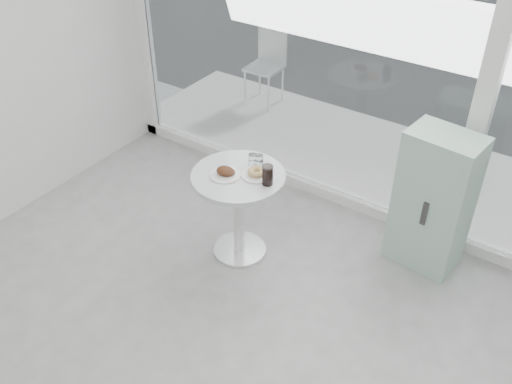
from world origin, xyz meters
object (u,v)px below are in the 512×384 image
Objects in this scene: plate_fritter at (226,173)px; main_table at (239,198)px; water_tumbler_a at (253,162)px; cola_glass at (268,175)px; plate_donut at (257,173)px; water_tumbler_b at (259,162)px; mint_cabinet at (433,201)px; patio_chair at (268,61)px.

main_table is at bearing 41.71° from plate_fritter.
cola_glass is (0.22, -0.12, 0.03)m from water_tumbler_a.
water_tumbler_b is at bearing 115.05° from plate_donut.
plate_fritter is 1.00× the size of plate_donut.
plate_fritter reaches higher than main_table.
main_table is at bearing -113.54° from water_tumbler_b.
plate_fritter reaches higher than plate_donut.
mint_cabinet reaches higher than main_table.
main_table is 0.66× the size of mint_cabinet.
cola_glass is at bearing -29.93° from water_tumbler_a.
patio_chair is at bearing 121.42° from plate_donut.
mint_cabinet is at bearing 31.08° from plate_donut.
water_tumbler_b is at bearing 66.46° from main_table.
water_tumbler_b reaches higher than plate_donut.
water_tumbler_a is (0.10, 0.21, 0.02)m from plate_fritter.
patio_chair is 5.61× the size of cola_glass.
mint_cabinet is 4.88× the size of plate_donut.
patio_chair reaches higher than water_tumbler_a.
mint_cabinet is 3.02m from patio_chair.
mint_cabinet reaches higher than water_tumbler_b.
plate_donut is at bearing 159.91° from cola_glass.
patio_chair is at bearing 123.18° from cola_glass.
plate_donut is (-1.16, -0.70, 0.21)m from mint_cabinet.
plate_fritter is 0.27m from water_tumbler_b.
water_tumbler_b is (0.14, 0.23, 0.02)m from plate_fritter.
main_table is 0.31m from water_tumbler_a.
water_tumbler_b is 0.71× the size of cola_glass.
cola_glass is (0.13, -0.05, 0.05)m from plate_donut.
plate_donut is (1.40, -2.29, 0.24)m from patio_chair.
water_tumbler_b is (1.35, -2.19, 0.27)m from patio_chair.
cola_glass is at bearing -39.79° from water_tumbler_b.
cola_glass reaches higher than water_tumbler_a.
main_table is 0.26m from plate_fritter.
mint_cabinet is at bearing 35.92° from cola_glass.
mint_cabinet reaches higher than plate_fritter.
patio_chair is at bearing 116.52° from plate_fritter.
plate_donut is 2.15× the size of water_tumbler_b.
patio_chair is 2.70m from plate_donut.
main_table is 6.94× the size of water_tumbler_b.
cola_glass is (0.18, -0.15, 0.03)m from water_tumbler_b.
water_tumbler_b reaches higher than plate_fritter.
water_tumbler_b is (-1.21, -0.60, 0.24)m from mint_cabinet.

